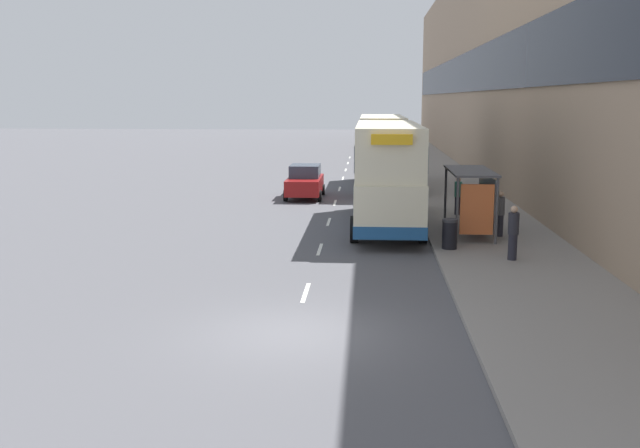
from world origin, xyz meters
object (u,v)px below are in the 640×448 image
Objects in this scene: car_3 at (305,182)px; pedestrian_at_shelter at (513,232)px; pedestrian_1 at (500,213)px; bus_shelter at (476,190)px; pedestrian_2 at (458,195)px; car_0 at (372,140)px; double_decker_bus_near at (387,173)px; litter_bin at (450,234)px; car_2 at (388,159)px; double_decker_bus_ahead at (382,150)px; car_1 at (382,147)px.

pedestrian_at_shelter is at bearing 118.08° from car_3.
pedestrian_1 reaches higher than car_3.
bus_shelter is 5.03m from pedestrian_2.
pedestrian_at_shelter is (4.33, -55.90, 0.18)m from car_0.
double_decker_bus_near is 6.04× the size of pedestrian_1.
bus_shelter is 0.40× the size of double_decker_bus_near.
double_decker_bus_near reaches higher than pedestrian_at_shelter.
double_decker_bus_near reaches higher than bus_shelter.
car_2 is at bearing 92.81° from litter_bin.
pedestrian_at_shelter is at bearing -78.67° from double_decker_bus_ahead.
double_decker_bus_ahead is at bearing 107.42° from pedestrian_2.
double_decker_bus_near is at bearing -140.47° from pedestrian_2.
pedestrian_at_shelter is at bearing -85.92° from pedestrian_2.
pedestrian_1 is at bearing -29.31° from double_decker_bus_near.
car_3 is at bearing 124.19° from bus_shelter.
car_1 reaches higher than litter_bin.
litter_bin is at bearing -83.41° from double_decker_bus_ahead.
double_decker_bus_near is 5.48m from litter_bin.
car_0 is (-0.40, 49.46, -1.42)m from double_decker_bus_near.
car_3 is (-4.68, -28.19, 0.01)m from car_1.
pedestrian_1 is at bearing -84.90° from car_0.
car_0 is 2.44× the size of pedestrian_at_shelter.
car_0 is at bearing 90.47° from double_decker_bus_near.
double_decker_bus_near reaches higher than car_2.
car_2 is at bearing 88.38° from double_decker_bus_near.
double_decker_bus_near is 2.56× the size of car_1.
car_2 is at bearing -107.97° from car_3.
car_0 reaches higher than car_1.
car_2 is 2.50× the size of pedestrian_1.
car_3 is (-7.49, 11.03, -1.00)m from bus_shelter.
bus_shelter is 15.71m from double_decker_bus_ahead.
pedestrian_at_shelter is (0.62, -4.18, -0.83)m from bus_shelter.
litter_bin is at bearing -131.38° from pedestrian_1.
litter_bin is at bearing -66.68° from double_decker_bus_near.
double_decker_bus_near is at bearing -89.53° from car_0.
car_2 is (1.08, -25.68, 0.00)m from car_0.
litter_bin is (-2.15, -2.44, -0.36)m from pedestrian_1.
double_decker_bus_ahead is at bearing 102.10° from bus_shelter.
double_decker_bus_near is 9.97× the size of litter_bin.
bus_shelter is 0.97× the size of car_2.
car_0 is at bearing 94.06° from car_1.
car_0 is 4.14× the size of litter_bin.
pedestrian_at_shelter is 9.16m from pedestrian_2.
pedestrian_at_shelter is (3.91, -19.53, -1.24)m from double_decker_bus_ahead.
car_2 is at bearing 86.43° from double_decker_bus_ahead.
double_decker_bus_ahead is 2.49× the size of car_2.
pedestrian_2 is 1.63× the size of litter_bin.
car_0 is (-3.70, 51.72, -1.01)m from bus_shelter.
pedestrian_at_shelter is 2.49m from litter_bin.
car_2 is at bearing 97.73° from pedestrian_1.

